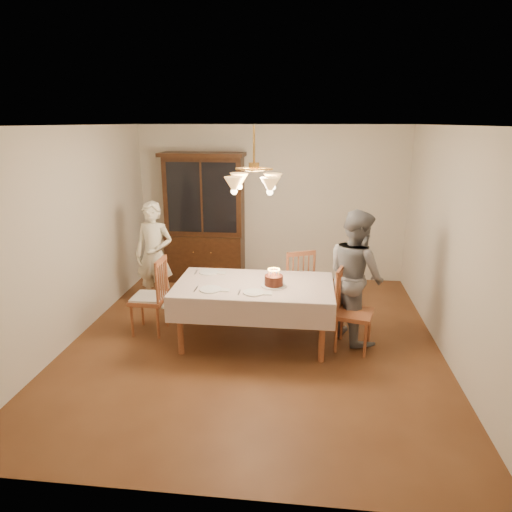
# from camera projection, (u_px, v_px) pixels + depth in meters

# --- Properties ---
(ground) EXTENTS (5.00, 5.00, 0.00)m
(ground) POSITION_uv_depth(u_px,v_px,m) (254.00, 341.00, 5.72)
(ground) COLOR #532D17
(ground) RESTS_ON ground
(room_shell) EXTENTS (5.00, 5.00, 5.00)m
(room_shell) POSITION_uv_depth(u_px,v_px,m) (254.00, 217.00, 5.27)
(room_shell) COLOR white
(room_shell) RESTS_ON ground
(dining_table) EXTENTS (1.90, 1.10, 0.76)m
(dining_table) POSITION_uv_depth(u_px,v_px,m) (254.00, 290.00, 5.52)
(dining_table) COLOR brown
(dining_table) RESTS_ON ground
(china_hutch) EXTENTS (1.38, 0.54, 2.16)m
(china_hutch) POSITION_uv_depth(u_px,v_px,m) (205.00, 220.00, 7.69)
(china_hutch) COLOR black
(china_hutch) RESTS_ON ground
(chair_far_side) EXTENTS (0.57, 0.56, 1.00)m
(chair_far_side) POSITION_uv_depth(u_px,v_px,m) (295.00, 287.00, 6.31)
(chair_far_side) COLOR brown
(chair_far_side) RESTS_ON ground
(chair_left_end) EXTENTS (0.43, 0.45, 1.00)m
(chair_left_end) POSITION_uv_depth(u_px,v_px,m) (149.00, 299.00, 5.85)
(chair_left_end) COLOR brown
(chair_left_end) RESTS_ON ground
(chair_right_end) EXTENTS (0.52, 0.53, 1.00)m
(chair_right_end) POSITION_uv_depth(u_px,v_px,m) (353.00, 314.00, 5.41)
(chair_right_end) COLOR brown
(chair_right_end) RESTS_ON ground
(elderly_woman) EXTENTS (0.61, 0.44, 1.57)m
(elderly_woman) POSITION_uv_depth(u_px,v_px,m) (154.00, 255.00, 6.59)
(elderly_woman) COLOR white
(elderly_woman) RESTS_ON ground
(adult_in_grey) EXTENTS (0.93, 1.00, 1.64)m
(adult_in_grey) POSITION_uv_depth(u_px,v_px,m) (356.00, 276.00, 5.60)
(adult_in_grey) COLOR slate
(adult_in_grey) RESTS_ON ground
(birthday_cake) EXTENTS (0.30, 0.30, 0.22)m
(birthday_cake) POSITION_uv_depth(u_px,v_px,m) (274.00, 281.00, 5.41)
(birthday_cake) COLOR white
(birthday_cake) RESTS_ON dining_table
(place_setting_near_left) EXTENTS (0.41, 0.26, 0.02)m
(place_setting_near_left) POSITION_uv_depth(u_px,v_px,m) (212.00, 289.00, 5.30)
(place_setting_near_left) COLOR white
(place_setting_near_left) RESTS_ON dining_table
(place_setting_near_right) EXTENTS (0.39, 0.24, 0.02)m
(place_setting_near_right) POSITION_uv_depth(u_px,v_px,m) (255.00, 293.00, 5.20)
(place_setting_near_right) COLOR white
(place_setting_near_right) RESTS_ON dining_table
(place_setting_far_left) EXTENTS (0.40, 0.25, 0.02)m
(place_setting_far_left) POSITION_uv_depth(u_px,v_px,m) (210.00, 272.00, 5.90)
(place_setting_far_left) COLOR white
(place_setting_far_left) RESTS_ON dining_table
(chandelier) EXTENTS (0.62, 0.62, 0.73)m
(chandelier) POSITION_uv_depth(u_px,v_px,m) (254.00, 183.00, 5.16)
(chandelier) COLOR #BF8C3F
(chandelier) RESTS_ON ground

